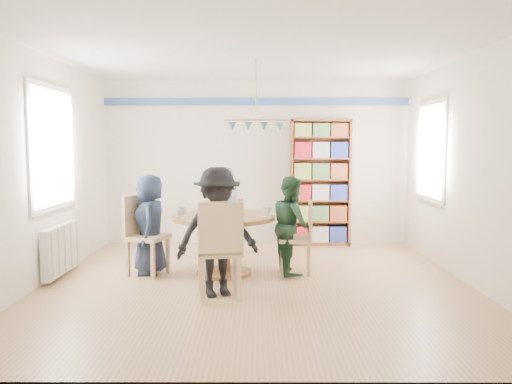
{
  "coord_description": "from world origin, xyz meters",
  "views": [
    {
      "loc": [
        0.02,
        -5.79,
        1.61
      ],
      "look_at": [
        0.0,
        0.4,
        1.05
      ],
      "focal_mm": 35.0,
      "sensor_mm": 36.0,
      "label": 1
    }
  ],
  "objects_px": {
    "chair_near": "(220,245)",
    "person_near": "(218,232)",
    "chair_right": "(302,234)",
    "bookshelf": "(320,184)",
    "person_left": "(150,224)",
    "person_right": "(292,225)",
    "chair_left": "(142,231)",
    "dining_table": "(224,230)",
    "chair_far": "(229,225)",
    "person_far": "(225,213)",
    "radiator": "(62,249)"
  },
  "relations": [
    {
      "from": "chair_left",
      "to": "dining_table",
      "type": "bearing_deg",
      "value": 0.59
    },
    {
      "from": "chair_right",
      "to": "chair_far",
      "type": "bearing_deg",
      "value": 135.47
    },
    {
      "from": "dining_table",
      "to": "chair_far",
      "type": "relative_size",
      "value": 1.52
    },
    {
      "from": "radiator",
      "to": "bookshelf",
      "type": "xyz_separation_m",
      "value": [
        3.46,
        2.04,
        0.66
      ]
    },
    {
      "from": "chair_far",
      "to": "bookshelf",
      "type": "height_order",
      "value": "bookshelf"
    },
    {
      "from": "chair_left",
      "to": "bookshelf",
      "type": "bearing_deg",
      "value": 37.53
    },
    {
      "from": "radiator",
      "to": "person_right",
      "type": "height_order",
      "value": "person_right"
    },
    {
      "from": "person_far",
      "to": "chair_near",
      "type": "bearing_deg",
      "value": 70.67
    },
    {
      "from": "chair_near",
      "to": "person_right",
      "type": "bearing_deg",
      "value": 52.84
    },
    {
      "from": "person_far",
      "to": "person_near",
      "type": "distance_m",
      "value": 1.84
    },
    {
      "from": "chair_right",
      "to": "person_left",
      "type": "xyz_separation_m",
      "value": [
        -1.93,
        -0.01,
        0.12
      ]
    },
    {
      "from": "bookshelf",
      "to": "person_left",
      "type": "bearing_deg",
      "value": -141.86
    },
    {
      "from": "chair_left",
      "to": "chair_right",
      "type": "height_order",
      "value": "chair_left"
    },
    {
      "from": "person_left",
      "to": "person_right",
      "type": "xyz_separation_m",
      "value": [
        1.8,
        0.01,
        -0.01
      ]
    },
    {
      "from": "dining_table",
      "to": "chair_left",
      "type": "height_order",
      "value": "chair_left"
    },
    {
      "from": "person_right",
      "to": "person_far",
      "type": "height_order",
      "value": "person_far"
    },
    {
      "from": "chair_left",
      "to": "chair_right",
      "type": "relative_size",
      "value": 1.08
    },
    {
      "from": "chair_left",
      "to": "chair_far",
      "type": "xyz_separation_m",
      "value": [
        1.05,
        1.01,
        -0.08
      ]
    },
    {
      "from": "radiator",
      "to": "bookshelf",
      "type": "height_order",
      "value": "bookshelf"
    },
    {
      "from": "bookshelf",
      "to": "person_near",
      "type": "bearing_deg",
      "value": -117.12
    },
    {
      "from": "chair_near",
      "to": "person_left",
      "type": "height_order",
      "value": "person_left"
    },
    {
      "from": "person_left",
      "to": "bookshelf",
      "type": "distance_m",
      "value": 3.07
    },
    {
      "from": "chair_far",
      "to": "person_right",
      "type": "distance_m",
      "value": 1.3
    },
    {
      "from": "person_left",
      "to": "person_far",
      "type": "xyz_separation_m",
      "value": [
        0.89,
        0.88,
        0.03
      ]
    },
    {
      "from": "dining_table",
      "to": "person_right",
      "type": "height_order",
      "value": "person_right"
    },
    {
      "from": "chair_far",
      "to": "chair_near",
      "type": "relative_size",
      "value": 0.81
    },
    {
      "from": "chair_left",
      "to": "bookshelf",
      "type": "relative_size",
      "value": 0.49
    },
    {
      "from": "chair_left",
      "to": "person_far",
      "type": "distance_m",
      "value": 1.35
    },
    {
      "from": "chair_near",
      "to": "person_near",
      "type": "height_order",
      "value": "person_near"
    },
    {
      "from": "chair_far",
      "to": "person_near",
      "type": "relative_size",
      "value": 0.61
    },
    {
      "from": "chair_far",
      "to": "person_far",
      "type": "bearing_deg",
      "value": -122.51
    },
    {
      "from": "chair_near",
      "to": "chair_left",
      "type": "bearing_deg",
      "value": 135.02
    },
    {
      "from": "bookshelf",
      "to": "chair_left",
      "type": "bearing_deg",
      "value": -142.47
    },
    {
      "from": "chair_left",
      "to": "person_right",
      "type": "height_order",
      "value": "person_right"
    },
    {
      "from": "bookshelf",
      "to": "person_far",
      "type": "bearing_deg",
      "value": -146.38
    },
    {
      "from": "chair_right",
      "to": "bookshelf",
      "type": "height_order",
      "value": "bookshelf"
    },
    {
      "from": "dining_table",
      "to": "chair_far",
      "type": "height_order",
      "value": "chair_far"
    },
    {
      "from": "dining_table",
      "to": "chair_near",
      "type": "bearing_deg",
      "value": -88.58
    },
    {
      "from": "person_right",
      "to": "person_near",
      "type": "bearing_deg",
      "value": 127.3
    },
    {
      "from": "chair_right",
      "to": "chair_far",
      "type": "xyz_separation_m",
      "value": [
        -0.98,
        0.96,
        -0.04
      ]
    },
    {
      "from": "person_left",
      "to": "person_near",
      "type": "distance_m",
      "value": 1.34
    },
    {
      "from": "chair_near",
      "to": "person_right",
      "type": "distance_m",
      "value": 1.38
    },
    {
      "from": "chair_left",
      "to": "person_near",
      "type": "xyz_separation_m",
      "value": [
        1.03,
        -0.93,
        0.15
      ]
    },
    {
      "from": "radiator",
      "to": "chair_left",
      "type": "distance_m",
      "value": 1.0
    },
    {
      "from": "chair_near",
      "to": "bookshelf",
      "type": "distance_m",
      "value": 3.32
    },
    {
      "from": "chair_right",
      "to": "person_left",
      "type": "bearing_deg",
      "value": -179.62
    },
    {
      "from": "chair_left",
      "to": "bookshelf",
      "type": "xyz_separation_m",
      "value": [
        2.49,
        1.91,
        0.46
      ]
    },
    {
      "from": "chair_far",
      "to": "person_far",
      "type": "relative_size",
      "value": 0.65
    },
    {
      "from": "chair_far",
      "to": "person_near",
      "type": "distance_m",
      "value": 1.95
    },
    {
      "from": "chair_near",
      "to": "person_near",
      "type": "xyz_separation_m",
      "value": [
        -0.03,
        0.13,
        0.12
      ]
    }
  ]
}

